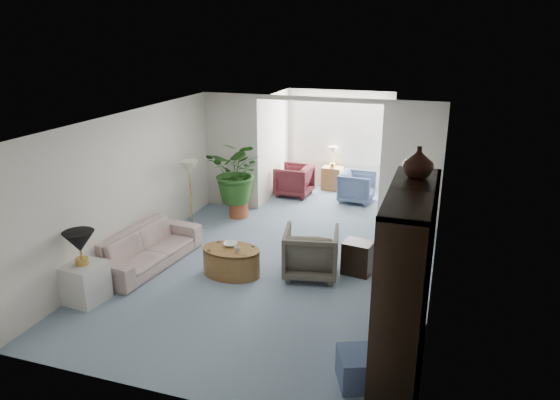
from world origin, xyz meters
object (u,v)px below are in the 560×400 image
(plant_pot, at_px, (239,209))
(sunroom_chair_maroon, at_px, (294,181))
(sofa, at_px, (148,248))
(cabinet_urn, at_px, (418,162))
(wingback_chair, at_px, (311,252))
(coffee_bowl, at_px, (231,244))
(side_table_dark, at_px, (358,258))
(end_table, at_px, (85,283))
(ottoman, at_px, (360,368))
(entertainment_cabinet, at_px, (406,281))
(floor_lamp, at_px, (189,168))
(sunroom_table, at_px, (332,178))
(table_lamp, at_px, (79,242))
(coffee_cup, at_px, (237,250))
(framed_picture, at_px, (437,192))
(coffee_table, at_px, (231,262))
(sunroom_chair_blue, at_px, (357,187))

(plant_pot, bearing_deg, sunroom_chair_maroon, 68.89)
(sofa, xyz_separation_m, cabinet_urn, (4.29, -0.91, 2.03))
(wingback_chair, height_order, plant_pot, wingback_chair)
(sofa, relative_size, sunroom_chair_maroon, 2.59)
(coffee_bowl, height_order, side_table_dark, side_table_dark)
(end_table, xyz_separation_m, ottoman, (4.11, -0.58, -0.10))
(wingback_chair, bearing_deg, end_table, 21.66)
(end_table, height_order, cabinet_urn, cabinet_urn)
(entertainment_cabinet, height_order, ottoman, entertainment_cabinet)
(floor_lamp, distance_m, wingback_chair, 3.12)
(entertainment_cabinet, bearing_deg, ottoman, -126.10)
(coffee_bowl, bearing_deg, sunroom_chair_maroon, 92.79)
(plant_pot, bearing_deg, entertainment_cabinet, -47.14)
(floor_lamp, distance_m, sunroom_table, 4.13)
(table_lamp, xyz_separation_m, cabinet_urn, (4.49, 0.44, 1.40))
(floor_lamp, bearing_deg, plant_pot, 58.06)
(coffee_cup, xyz_separation_m, cabinet_urn, (2.66, -0.90, 1.84))
(sofa, distance_m, end_table, 1.36)
(entertainment_cabinet, bearing_deg, coffee_bowl, 150.75)
(plant_pot, relative_size, sunroom_chair_maroon, 0.50)
(table_lamp, distance_m, coffee_cup, 2.31)
(cabinet_urn, relative_size, sunroom_table, 0.64)
(coffee_cup, distance_m, side_table_dark, 1.95)
(framed_picture, height_order, sunroom_chair_maroon, framed_picture)
(wingback_chair, xyz_separation_m, sunroom_table, (-0.72, 4.67, -0.11))
(end_table, relative_size, cabinet_urn, 1.61)
(sofa, distance_m, side_table_dark, 3.48)
(ottoman, bearing_deg, coffee_cup, 139.88)
(plant_pot, bearing_deg, floor_lamp, -121.94)
(coffee_table, relative_size, coffee_bowl, 4.22)
(wingback_chair, distance_m, entertainment_cabinet, 2.57)
(table_lamp, bearing_deg, entertainment_cabinet, -0.71)
(end_table, height_order, sunroom_chair_maroon, sunroom_chair_maroon)
(coffee_table, xyz_separation_m, sunroom_table, (0.50, 5.05, 0.06))
(coffee_table, bearing_deg, sunroom_chair_maroon, 93.39)
(cabinet_urn, bearing_deg, sofa, 168.07)
(coffee_bowl, height_order, sunroom_chair_maroon, sunroom_chair_maroon)
(sunroom_chair_blue, bearing_deg, coffee_table, 166.80)
(sunroom_chair_maroon, bearing_deg, entertainment_cabinet, 30.81)
(side_table_dark, bearing_deg, sunroom_table, 108.04)
(entertainment_cabinet, bearing_deg, side_table_dark, 112.28)
(end_table, height_order, coffee_cup, end_table)
(end_table, distance_m, entertainment_cabinet, 4.55)
(coffee_table, height_order, coffee_bowl, coffee_bowl)
(cabinet_urn, xyz_separation_m, sunroom_table, (-2.32, 6.05, -2.05))
(coffee_bowl, distance_m, wingback_chair, 1.30)
(cabinet_urn, relative_size, sunroom_chair_blue, 0.48)
(sunroom_table, bearing_deg, table_lamp, -108.44)
(floor_lamp, distance_m, coffee_cup, 2.49)
(cabinet_urn, distance_m, ottoman, 2.40)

